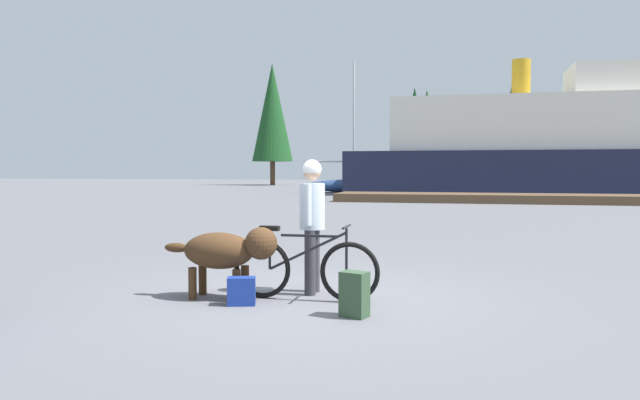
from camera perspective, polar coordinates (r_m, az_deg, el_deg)
The scene contains 13 objects.
ground_plane at distance 7.44m, azimuth -1.29°, elevation -9.29°, with size 160.00×160.00×0.00m, color slate.
bicycle at distance 7.22m, azimuth -1.55°, elevation -6.51°, with size 1.82×0.44×0.92m.
person_cyclist at distance 7.54m, azimuth -0.76°, elevation -1.28°, with size 0.32×0.53×1.70m.
dog at distance 7.36m, azimuth -8.90°, elevation -4.82°, with size 1.46×0.52×0.89m.
backpack at distance 6.45m, azimuth 3.31°, elevation -8.99°, with size 0.28×0.20×0.49m, color #334C33.
handbag_pannier at distance 7.06m, azimuth -7.52°, elevation -8.63°, with size 0.32×0.18×0.33m, color navy.
dock_pier at distance 29.72m, azimuth 19.41°, elevation 0.14°, with size 18.31×2.99×0.40m, color brown.
ferry_boat at distance 39.12m, azimuth 23.55°, elevation 4.59°, with size 27.24×7.68×8.25m.
sailboat_moored at distance 40.14m, azimuth 3.23°, elevation 1.44°, with size 6.58×1.84×8.78m.
pine_tree_far_left at distance 59.75m, azimuth -4.58°, elevation 8.34°, with size 4.03×4.03×12.06m.
pine_tree_center at distance 56.70m, azimuth 10.17°, elevation 7.05°, with size 3.39×3.39×8.92m.
pine_tree_far_right at distance 59.59m, azimuth 18.24°, elevation 7.74°, with size 4.11×4.11×11.41m.
pine_tree_mid_back at distance 60.66m, azimuth 9.02°, elevation 7.51°, with size 3.12×3.12×9.69m.
Camera 1 is at (1.85, -7.03, 1.58)m, focal length 33.46 mm.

